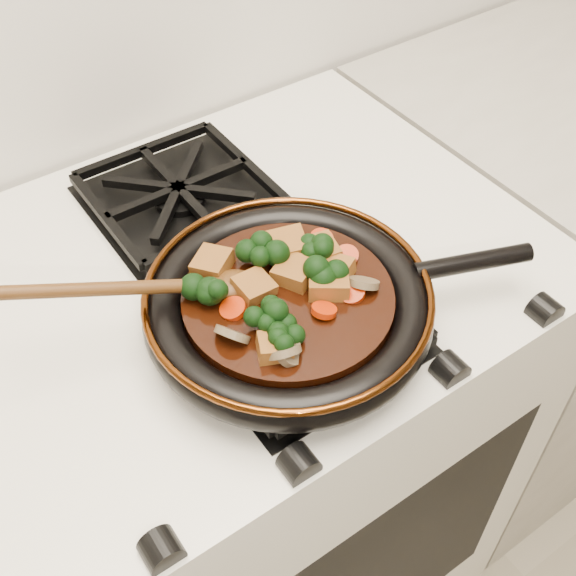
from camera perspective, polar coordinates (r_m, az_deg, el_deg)
stove at (r=1.26m, az=-3.11°, el=-12.61°), size 0.76×0.60×0.90m
burner_grate_front at (r=0.81m, az=0.92°, el=-2.89°), size 0.23×0.23×0.03m
burner_grate_back at (r=0.99m, az=-8.60°, el=7.35°), size 0.23×0.23×0.03m
skillet at (r=0.79m, az=0.16°, el=-1.26°), size 0.43×0.32×0.05m
braising_sauce at (r=0.79m, az=0.00°, el=-1.04°), size 0.23×0.23×0.02m
tofu_cube_0 at (r=0.82m, az=-0.06°, el=3.28°), size 0.06×0.06×0.03m
tofu_cube_1 at (r=0.78m, az=3.20°, el=0.37°), size 0.06×0.06×0.03m
tofu_cube_2 at (r=0.73m, az=-1.05°, el=-4.73°), size 0.05×0.04×0.02m
tofu_cube_3 at (r=0.80m, az=3.55°, el=1.30°), size 0.05×0.05×0.03m
tofu_cube_4 at (r=0.82m, az=2.61°, el=2.89°), size 0.04×0.05×0.02m
tofu_cube_5 at (r=0.79m, az=0.54°, el=1.23°), size 0.06×0.06×0.03m
tofu_cube_6 at (r=0.81m, az=-5.99°, el=1.92°), size 0.06×0.05×0.03m
tofu_cube_7 at (r=0.78m, az=-2.74°, el=0.00°), size 0.04×0.04×0.03m
broccoli_floret_0 at (r=0.77m, az=-6.36°, el=-0.31°), size 0.07×0.07×0.07m
broccoli_floret_1 at (r=0.73m, az=-0.34°, el=-3.97°), size 0.07×0.08×0.06m
broccoli_floret_2 at (r=0.81m, az=2.31°, el=2.99°), size 0.07×0.08×0.07m
broccoli_floret_3 at (r=0.81m, az=-2.19°, el=2.56°), size 0.09×0.09×0.07m
broccoli_floret_4 at (r=0.78m, az=3.13°, el=0.84°), size 0.08×0.07×0.06m
broccoli_floret_5 at (r=0.74m, az=-1.75°, el=-2.27°), size 0.07×0.07×0.06m
carrot_coin_0 at (r=0.76m, az=2.86°, el=-1.77°), size 0.03×0.03×0.02m
carrot_coin_1 at (r=0.82m, az=2.42°, el=2.79°), size 0.03×0.03×0.02m
carrot_coin_2 at (r=0.78m, az=5.04°, el=-0.31°), size 0.03×0.03×0.02m
carrot_coin_3 at (r=0.76m, az=-4.37°, el=-1.66°), size 0.03×0.03×0.02m
carrot_coin_4 at (r=0.82m, az=4.68°, el=2.58°), size 0.03×0.03×0.02m
carrot_coin_5 at (r=0.84m, az=2.65°, el=3.84°), size 0.03×0.03×0.02m
mushroom_slice_0 at (r=0.72m, az=-0.38°, el=-5.03°), size 0.04×0.04×0.03m
mushroom_slice_1 at (r=0.72m, az=-0.03°, el=-5.04°), size 0.04×0.04×0.03m
mushroom_slice_2 at (r=0.74m, az=-4.42°, el=-3.66°), size 0.04×0.05×0.03m
mushroom_slice_3 at (r=0.79m, az=6.01°, el=0.40°), size 0.05×0.05×0.03m
wooden_spoon at (r=0.77m, az=-9.96°, el=0.10°), size 0.16×0.07×0.26m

